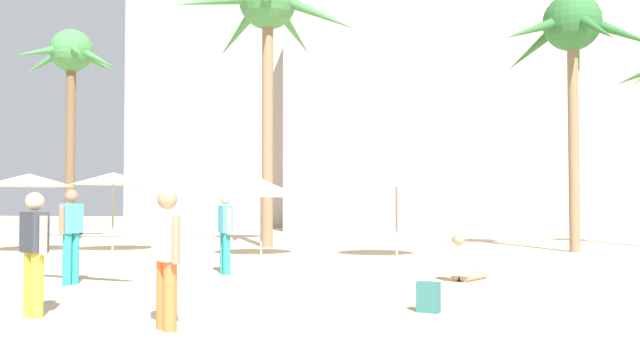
{
  "coord_description": "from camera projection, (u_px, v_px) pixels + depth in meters",
  "views": [
    {
      "loc": [
        2.95,
        -6.38,
        1.51
      ],
      "look_at": [
        0.76,
        4.27,
        1.88
      ],
      "focal_mm": 37.21,
      "sensor_mm": 36.0,
      "label": 1
    }
  ],
  "objects": [
    {
      "name": "palm_tree_left",
      "position": [
        268.0,
        17.0,
        22.63
      ],
      "size": [
        5.87,
        6.52,
        9.43
      ],
      "color": "#896B4C",
      "rests_on": "ground"
    },
    {
      "name": "beach_towel",
      "position": [
        487.0,
        308.0,
        9.46
      ],
      "size": [
        2.02,
        1.31,
        0.01
      ],
      "primitive_type": "cube",
      "rotation": [
        0.0,
        0.0,
        -0.28
      ],
      "color": "white",
      "rests_on": "ground"
    },
    {
      "name": "person_mid_center",
      "position": [
        34.0,
        249.0,
        8.78
      ],
      "size": [
        0.57,
        0.39,
        1.65
      ],
      "rotation": [
        0.0,
        0.0,
        4.2
      ],
      "color": "gold",
      "rests_on": "ground"
    },
    {
      "name": "cafe_umbrella_0",
      "position": [
        396.0,
        179.0,
        18.44
      ],
      "size": [
        2.28,
        2.28,
        2.41
      ],
      "color": "gray",
      "rests_on": "ground"
    },
    {
      "name": "person_near_left",
      "position": [
        463.0,
        264.0,
        12.78
      ],
      "size": [
        0.81,
        1.04,
        0.93
      ],
      "rotation": [
        0.0,
        0.0,
        1.06
      ],
      "color": "tan",
      "rests_on": "ground"
    },
    {
      "name": "ground",
      "position": [
        164.0,
        350.0,
        6.79
      ],
      "size": [
        120.0,
        120.0,
        0.0
      ],
      "primitive_type": "plane",
      "color": "#C6B28C"
    },
    {
      "name": "hotel_pink",
      "position": [
        465.0,
        98.0,
        37.37
      ],
      "size": [
        18.52,
        10.0,
        14.8
      ],
      "primitive_type": "cube",
      "color": "pink",
      "rests_on": "ground"
    },
    {
      "name": "cafe_umbrella_4",
      "position": [
        113.0,
        179.0,
        20.4
      ],
      "size": [
        2.55,
        2.55,
        2.44
      ],
      "color": "gray",
      "rests_on": "ground"
    },
    {
      "name": "person_far_right",
      "position": [
        225.0,
        230.0,
        14.01
      ],
      "size": [
        0.44,
        0.54,
        1.71
      ],
      "rotation": [
        0.0,
        0.0,
        3.78
      ],
      "color": "teal",
      "rests_on": "ground"
    },
    {
      "name": "backpack",
      "position": [
        429.0,
        298.0,
        9.14
      ],
      "size": [
        0.34,
        0.3,
        0.42
      ],
      "rotation": [
        0.0,
        0.0,
        1.29
      ],
      "color": "#2E6965",
      "rests_on": "ground"
    },
    {
      "name": "person_far_left",
      "position": [
        74.0,
        233.0,
        12.32
      ],
      "size": [
        2.63,
        1.09,
        1.75
      ],
      "rotation": [
        0.0,
        0.0,
        6.14
      ],
      "color": "teal",
      "rests_on": "ground"
    },
    {
      "name": "palm_tree_center",
      "position": [
        71.0,
        66.0,
        25.68
      ],
      "size": [
        4.32,
        4.14,
        8.24
      ],
      "color": "brown",
      "rests_on": "ground"
    },
    {
      "name": "cafe_umbrella_2",
      "position": [
        261.0,
        188.0,
        19.06
      ],
      "size": [
        2.37,
        2.37,
        2.2
      ],
      "color": "gray",
      "rests_on": "ground"
    },
    {
      "name": "palm_tree_far_left",
      "position": [
        572.0,
        36.0,
        20.48
      ],
      "size": [
        4.9,
        5.0,
        7.98
      ],
      "color": "#896B4C",
      "rests_on": "ground"
    },
    {
      "name": "person_near_right",
      "position": [
        167.0,
        253.0,
        7.88
      ],
      "size": [
        0.52,
        0.47,
        1.67
      ],
      "rotation": [
        0.0,
        0.0,
        3.99
      ],
      "color": "orange",
      "rests_on": "ground"
    },
    {
      "name": "cafe_umbrella_3",
      "position": [
        29.0,
        180.0,
        20.35
      ],
      "size": [
        2.73,
        2.73,
        2.4
      ],
      "color": "gray",
      "rests_on": "ground"
    }
  ]
}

